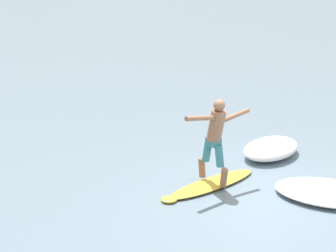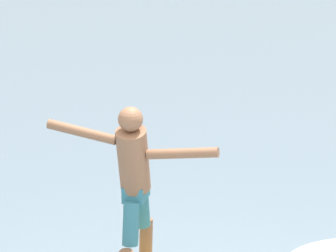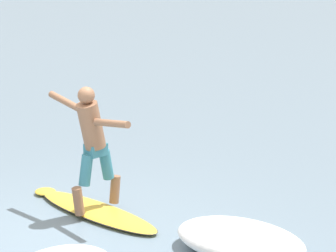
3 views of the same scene
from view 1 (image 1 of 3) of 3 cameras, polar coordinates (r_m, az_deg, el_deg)
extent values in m
plane|color=slate|center=(10.75, 8.85, -7.03)|extent=(200.00, 200.00, 0.00)
ellipsoid|color=yellow|center=(11.08, 4.53, -5.85)|extent=(2.19, 0.57, 0.09)
ellipsoid|color=yellow|center=(10.39, 0.12, -7.45)|extent=(0.31, 0.30, 0.08)
ellipsoid|color=#2D2D33|center=(11.08, 4.53, -5.85)|extent=(2.20, 0.58, 0.04)
cone|color=black|center=(11.72, 7.64, -5.17)|extent=(0.05, 0.05, 0.14)
cone|color=black|center=(11.71, 6.60, -5.16)|extent=(0.05, 0.05, 0.14)
cone|color=black|center=(11.53, 7.67, -5.58)|extent=(0.05, 0.05, 0.14)
cylinder|color=#8E6247|center=(10.78, 5.70, -5.23)|extent=(0.14, 0.18, 0.39)
cylinder|color=teal|center=(10.73, 5.24, -3.07)|extent=(0.16, 0.23, 0.43)
cylinder|color=#8E6247|center=(11.20, 3.47, -4.26)|extent=(0.14, 0.18, 0.39)
cylinder|color=teal|center=(10.96, 4.00, -2.57)|extent=(0.16, 0.23, 0.43)
cube|color=teal|center=(10.76, 4.64, -1.60)|extent=(0.21, 0.27, 0.16)
cylinder|color=#8E6247|center=(10.61, 4.93, 0.04)|extent=(0.30, 0.42, 0.66)
sphere|color=#8E6247|center=(10.45, 5.23, 2.11)|extent=(0.22, 0.22, 0.22)
cylinder|color=#8E6247|center=(10.85, 6.91, 1.09)|extent=(0.66, 0.17, 0.20)
cylinder|color=#8E6247|center=(10.21, 3.23, 0.79)|extent=(0.66, 0.14, 0.19)
ellipsoid|color=white|center=(12.74, 10.42, -2.25)|extent=(1.78, 1.29, 0.36)
ellipsoid|color=white|center=(10.95, 15.89, -6.51)|extent=(2.02, 2.33, 0.19)
camera|label=2|loc=(8.97, 45.86, 9.50)|focal=85.00mm
camera|label=3|loc=(14.73, 48.33, 10.22)|focal=85.00mm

